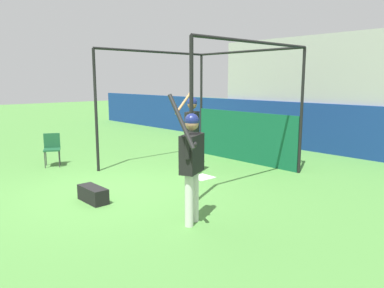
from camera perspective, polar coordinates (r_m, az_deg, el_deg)
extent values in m
plane|color=#477F38|center=(7.71, -12.01, -7.09)|extent=(60.00, 60.00, 0.00)
cube|color=navy|center=(12.41, 16.35, 2.62)|extent=(24.00, 0.12, 1.50)
cube|color=#9E9E99|center=(14.13, 20.98, 7.37)|extent=(6.50, 4.00, 3.55)
cube|color=maroon|center=(14.14, 8.89, 6.98)|extent=(0.45, 0.40, 0.10)
cube|color=maroon|center=(14.27, 9.37, 7.92)|extent=(0.45, 0.06, 0.40)
cube|color=maroon|center=(13.80, 10.67, 6.87)|extent=(0.45, 0.40, 0.10)
cube|color=maroon|center=(13.94, 11.16, 7.83)|extent=(0.45, 0.06, 0.40)
cube|color=maroon|center=(13.48, 12.55, 6.74)|extent=(0.45, 0.40, 0.10)
cube|color=maroon|center=(13.62, 13.02, 7.72)|extent=(0.45, 0.06, 0.40)
cube|color=maroon|center=(13.17, 14.51, 6.60)|extent=(0.45, 0.40, 0.10)
cube|color=maroon|center=(13.31, 14.98, 7.60)|extent=(0.45, 0.06, 0.40)
cube|color=maroon|center=(12.87, 16.56, 6.44)|extent=(0.45, 0.40, 0.10)
cube|color=maroon|center=(13.02, 17.02, 7.46)|extent=(0.45, 0.06, 0.40)
cube|color=maroon|center=(12.60, 18.70, 6.27)|extent=(0.45, 0.40, 0.10)
cube|color=maroon|center=(12.74, 19.16, 7.31)|extent=(0.45, 0.06, 0.40)
cube|color=maroon|center=(12.34, 20.94, 6.08)|extent=(0.45, 0.40, 0.10)
cube|color=maroon|center=(12.49, 21.38, 7.14)|extent=(0.45, 0.06, 0.40)
cube|color=maroon|center=(12.10, 23.26, 5.87)|extent=(0.45, 0.40, 0.10)
cube|color=maroon|center=(12.25, 23.69, 6.96)|extent=(0.45, 0.06, 0.40)
cube|color=maroon|center=(11.88, 25.68, 5.64)|extent=(0.45, 0.40, 0.10)
cube|color=maroon|center=(12.04, 26.09, 6.75)|extent=(0.45, 0.06, 0.40)
cube|color=maroon|center=(14.76, 10.91, 8.59)|extent=(0.45, 0.40, 0.10)
cube|color=maroon|center=(14.90, 11.36, 9.47)|extent=(0.45, 0.06, 0.40)
cube|color=maroon|center=(14.44, 12.67, 8.51)|extent=(0.45, 0.40, 0.10)
cube|color=maroon|center=(14.58, 13.12, 9.41)|extent=(0.45, 0.06, 0.40)
cube|color=maroon|center=(14.12, 14.51, 8.41)|extent=(0.45, 0.40, 0.10)
cube|color=maroon|center=(14.27, 14.95, 9.33)|extent=(0.45, 0.06, 0.40)
cube|color=maroon|center=(13.83, 16.43, 8.31)|extent=(0.45, 0.40, 0.10)
cube|color=maroon|center=(13.98, 16.86, 9.24)|extent=(0.45, 0.06, 0.40)
cube|color=maroon|center=(13.55, 18.43, 8.19)|extent=(0.45, 0.40, 0.10)
cube|color=maroon|center=(13.70, 18.85, 9.14)|extent=(0.45, 0.06, 0.40)
cube|color=maroon|center=(13.29, 20.50, 8.05)|extent=(0.45, 0.40, 0.10)
cube|color=maroon|center=(13.44, 20.92, 9.02)|extent=(0.45, 0.06, 0.40)
cube|color=maroon|center=(13.04, 22.66, 7.89)|extent=(0.45, 0.40, 0.10)
cube|color=maroon|center=(13.20, 23.07, 8.88)|extent=(0.45, 0.06, 0.40)
cube|color=maroon|center=(12.81, 24.90, 7.72)|extent=(0.45, 0.40, 0.10)
cube|color=maroon|center=(12.98, 25.29, 8.73)|extent=(0.45, 0.06, 0.40)
cube|color=maroon|center=(12.61, 27.21, 7.53)|extent=(0.45, 0.40, 0.10)
cube|color=maroon|center=(15.40, 12.78, 10.06)|extent=(0.45, 0.40, 0.10)
cube|color=maroon|center=(15.56, 13.20, 10.88)|extent=(0.45, 0.06, 0.40)
cube|color=maroon|center=(15.09, 14.51, 10.00)|extent=(0.45, 0.40, 0.10)
cube|color=maroon|center=(15.25, 14.93, 10.84)|extent=(0.45, 0.06, 0.40)
cube|color=maroon|center=(14.80, 16.31, 9.93)|extent=(0.45, 0.40, 0.10)
cube|color=maroon|center=(14.95, 16.72, 10.79)|extent=(0.45, 0.06, 0.40)
cube|color=maroon|center=(14.52, 18.18, 9.85)|extent=(0.45, 0.40, 0.10)
cube|color=maroon|center=(14.68, 18.59, 10.72)|extent=(0.45, 0.06, 0.40)
cube|color=maroon|center=(14.25, 20.13, 9.75)|extent=(0.45, 0.40, 0.10)
cube|color=maroon|center=(14.41, 20.52, 10.64)|extent=(0.45, 0.06, 0.40)
cube|color=maroon|center=(14.00, 22.14, 9.64)|extent=(0.45, 0.40, 0.10)
cube|color=maroon|center=(14.16, 22.52, 10.54)|extent=(0.45, 0.06, 0.40)
cube|color=maroon|center=(13.77, 24.22, 9.52)|extent=(0.45, 0.40, 0.10)
cube|color=maroon|center=(13.94, 24.59, 10.43)|extent=(0.45, 0.06, 0.40)
cube|color=maroon|center=(13.55, 26.37, 9.37)|extent=(0.45, 0.40, 0.10)
cube|color=maroon|center=(13.72, 26.73, 10.30)|extent=(0.45, 0.06, 0.40)
cube|color=maroon|center=(16.07, 14.51, 11.39)|extent=(0.45, 0.40, 0.10)
cube|color=maroon|center=(16.23, 14.91, 12.17)|extent=(0.45, 0.06, 0.40)
cube|color=maroon|center=(15.78, 16.21, 11.35)|extent=(0.45, 0.40, 0.10)
cube|color=maroon|center=(15.94, 16.60, 12.14)|extent=(0.45, 0.06, 0.40)
cube|color=maroon|center=(15.49, 17.97, 11.31)|extent=(0.45, 0.40, 0.10)
cube|color=maroon|center=(15.66, 18.35, 12.11)|extent=(0.45, 0.06, 0.40)
cube|color=maroon|center=(15.22, 19.79, 11.24)|extent=(0.45, 0.40, 0.10)
cube|color=maroon|center=(15.39, 20.17, 12.06)|extent=(0.45, 0.06, 0.40)
cube|color=maroon|center=(14.97, 21.68, 11.17)|extent=(0.45, 0.40, 0.10)
cube|color=maroon|center=(15.14, 22.04, 11.99)|extent=(0.45, 0.06, 0.40)
cube|color=maroon|center=(14.73, 23.63, 11.08)|extent=(0.45, 0.40, 0.10)
cube|color=maroon|center=(14.91, 23.98, 11.92)|extent=(0.45, 0.06, 0.40)
cube|color=maroon|center=(14.51, 25.64, 10.97)|extent=(0.45, 0.40, 0.10)
cube|color=maroon|center=(14.69, 25.98, 11.82)|extent=(0.45, 0.06, 0.40)
cube|color=maroon|center=(16.76, 16.12, 12.61)|extent=(0.45, 0.40, 0.10)
cube|color=maroon|center=(16.93, 16.49, 13.34)|extent=(0.45, 0.06, 0.40)
cube|color=maroon|center=(16.48, 17.78, 12.59)|extent=(0.45, 0.40, 0.10)
cube|color=maroon|center=(16.65, 18.14, 13.33)|extent=(0.45, 0.06, 0.40)
cube|color=maroon|center=(16.21, 19.50, 12.55)|extent=(0.45, 0.40, 0.10)
cube|color=maroon|center=(16.38, 19.85, 13.30)|extent=(0.45, 0.06, 0.40)
cube|color=maroon|center=(15.95, 21.27, 12.50)|extent=(0.45, 0.40, 0.10)
cube|color=maroon|center=(16.12, 21.62, 13.27)|extent=(0.45, 0.06, 0.40)
cube|color=maroon|center=(15.71, 23.10, 12.44)|extent=(0.45, 0.40, 0.10)
cube|color=maroon|center=(15.89, 23.44, 13.21)|extent=(0.45, 0.06, 0.40)
cube|color=maroon|center=(15.48, 24.99, 12.37)|extent=(0.45, 0.40, 0.10)
cube|color=maroon|center=(15.66, 25.31, 13.15)|extent=(0.45, 0.06, 0.40)
cube|color=maroon|center=(15.27, 26.92, 12.27)|extent=(0.45, 0.40, 0.10)
cube|color=maroon|center=(15.45, 27.24, 13.06)|extent=(0.45, 0.06, 0.40)
cylinder|color=black|center=(9.26, -14.43, 4.88)|extent=(0.07, 0.07, 2.94)
cylinder|color=black|center=(6.46, -0.10, 3.20)|extent=(0.07, 0.07, 2.94)
cylinder|color=black|center=(11.30, 1.42, 6.00)|extent=(0.07, 0.07, 2.94)
cylinder|color=black|center=(9.14, 16.35, 4.73)|extent=(0.07, 0.07, 2.94)
cylinder|color=black|center=(10.18, -5.87, 13.82)|extent=(0.06, 3.48, 0.06)
cylinder|color=black|center=(7.72, 9.87, 15.05)|extent=(0.06, 3.48, 0.06)
cylinder|color=black|center=(10.14, 8.31, 13.79)|extent=(3.41, 0.06, 0.06)
cube|color=#0F5133|center=(10.21, 7.92, 1.07)|extent=(3.34, 0.03, 1.36)
cube|color=white|center=(8.58, 1.59, -5.09)|extent=(0.44, 0.44, 0.02)
cylinder|color=silver|center=(8.63, 0.17, -2.10)|extent=(0.18, 0.18, 0.87)
cylinder|color=silver|center=(8.84, -0.14, -1.81)|extent=(0.18, 0.18, 0.87)
cube|color=black|center=(8.61, 0.02, 2.89)|extent=(0.38, 0.47, 0.62)
sphere|color=brown|center=(8.57, 0.02, 6.06)|extent=(0.22, 0.22, 0.22)
sphere|color=navy|center=(8.56, 0.02, 6.39)|extent=(0.23, 0.23, 0.23)
cylinder|color=black|center=(8.41, -0.76, 3.68)|extent=(0.09, 0.09, 0.34)
cylinder|color=black|center=(8.81, 0.27, 3.96)|extent=(0.09, 0.09, 0.34)
cylinder|color=#AD7F4C|center=(8.90, -1.23, 6.38)|extent=(0.28, 0.73, 0.54)
sphere|color=#AD7F4C|center=(8.74, 0.75, 4.70)|extent=(0.08, 0.08, 0.08)
cylinder|color=silver|center=(5.90, 0.39, -7.96)|extent=(0.17, 0.17, 0.82)
cylinder|color=silver|center=(5.71, -0.45, -8.58)|extent=(0.17, 0.17, 0.82)
cube|color=black|center=(5.63, -0.03, -1.47)|extent=(0.41, 0.53, 0.58)
sphere|color=#A37556|center=(5.56, -0.03, 3.12)|extent=(0.21, 0.21, 0.21)
sphere|color=navy|center=(5.55, -0.03, 3.59)|extent=(0.22, 0.22, 0.22)
cylinder|color=black|center=(5.82, 1.30, 0.22)|extent=(0.09, 0.09, 0.32)
cylinder|color=black|center=(5.36, -0.68, -0.62)|extent=(0.09, 0.09, 0.32)
cylinder|color=black|center=(5.21, -1.65, 3.49)|extent=(0.55, 0.06, 0.75)
sphere|color=black|center=(5.43, 0.36, -0.06)|extent=(0.08, 0.08, 0.08)
cube|color=#194C2D|center=(10.24, -20.57, -0.80)|extent=(0.53, 0.53, 0.04)
cube|color=#194C2D|center=(10.39, -20.57, 0.46)|extent=(0.21, 0.38, 0.40)
cylinder|color=#333333|center=(10.11, -19.59, -2.15)|extent=(0.02, 0.02, 0.44)
cylinder|color=#333333|center=(10.13, -21.51, -2.24)|extent=(0.02, 0.02, 0.44)
cylinder|color=#333333|center=(10.44, -19.51, -1.78)|extent=(0.02, 0.02, 0.44)
cylinder|color=#333333|center=(10.46, -21.36, -1.87)|extent=(0.02, 0.02, 0.44)
cube|color=black|center=(7.13, -14.85, -7.42)|extent=(0.70, 0.28, 0.28)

